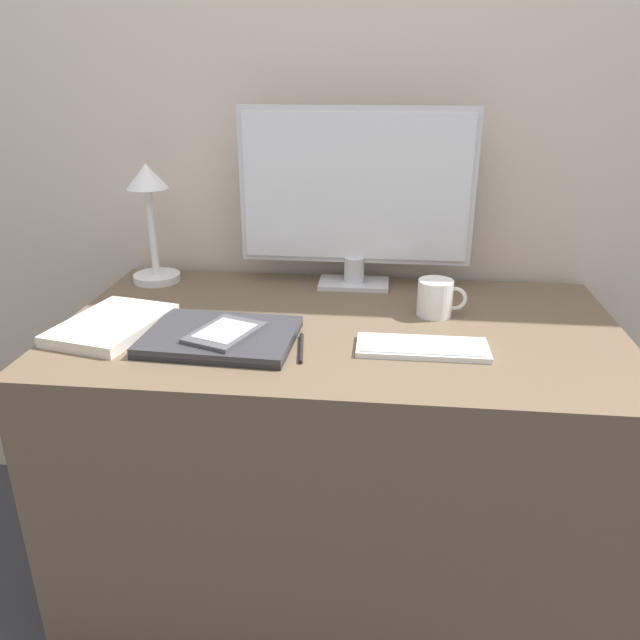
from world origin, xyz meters
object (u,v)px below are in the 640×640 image
at_px(laptop, 221,337).
at_px(desk_lamp, 150,209).
at_px(notebook, 112,325).
at_px(keyboard, 422,347).
at_px(ereader, 225,332).
at_px(pen, 301,348).
at_px(coffee_mug, 436,298).
at_px(monitor, 356,194).

bearing_deg(laptop, desk_lamp, 126.18).
bearing_deg(notebook, keyboard, -2.79).
bearing_deg(desk_lamp, notebook, -86.44).
xyz_separation_m(desk_lamp, notebook, (0.02, -0.35, -0.19)).
relative_size(keyboard, ereader, 1.43).
height_order(notebook, pen, notebook).
height_order(keyboard, coffee_mug, coffee_mug).
bearing_deg(monitor, keyboard, -67.53).
relative_size(laptop, pen, 2.37).
height_order(monitor, keyboard, monitor).
height_order(monitor, notebook, monitor).
relative_size(keyboard, desk_lamp, 0.86).
bearing_deg(laptop, keyboard, 0.32).
bearing_deg(keyboard, notebook, 177.21).
relative_size(ereader, notebook, 0.63).
bearing_deg(ereader, notebook, 169.71).
distance_m(ereader, notebook, 0.28).
bearing_deg(pen, notebook, 172.31).
bearing_deg(notebook, coffee_mug, 13.31).
bearing_deg(desk_lamp, monitor, 2.24).
height_order(ereader, notebook, ereader).
distance_m(monitor, pen, 0.50).
distance_m(notebook, coffee_mug, 0.76).
bearing_deg(pen, monitor, 78.74).
relative_size(laptop, ereader, 1.71).
height_order(keyboard, ereader, ereader).
height_order(ereader, pen, ereader).
distance_m(ereader, desk_lamp, 0.53).
height_order(notebook, coffee_mug, coffee_mug).
height_order(laptop, notebook, notebook).
relative_size(notebook, pen, 2.19).
bearing_deg(laptop, ereader, -44.75).
relative_size(laptop, desk_lamp, 1.02).
bearing_deg(keyboard, desk_lamp, 151.75).
xyz_separation_m(monitor, laptop, (-0.27, -0.41, -0.24)).
height_order(desk_lamp, coffee_mug, desk_lamp).
bearing_deg(pen, desk_lamp, 138.39).
xyz_separation_m(keyboard, ereader, (-0.42, -0.02, 0.02)).
bearing_deg(monitor, pen, -101.26).
height_order(laptop, pen, laptop).
distance_m(desk_lamp, notebook, 0.40).
bearing_deg(notebook, ereader, -10.29).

